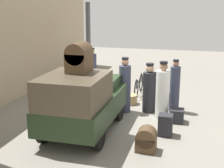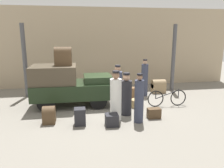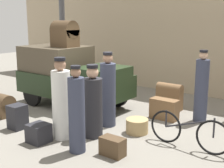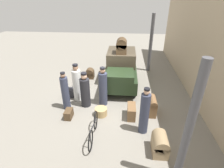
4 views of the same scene
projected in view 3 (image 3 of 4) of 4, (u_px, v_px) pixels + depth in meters
The scene contains 18 objects.
ground_plane at pixel (101, 120), 8.04m from camera, with size 30.00×30.00×0.00m, color gray.
station_building_facade at pixel (176, 27), 10.72m from camera, with size 16.00×0.15×4.50m.
canopy_pillar_left at pixel (63, 40), 11.62m from camera, with size 0.20×0.20×3.52m.
truck at pixel (70, 75), 9.22m from camera, with size 3.33×1.64×1.75m.
bicycle at pixel (188, 131), 6.27m from camera, with size 1.71×0.04×0.74m.
wicker_basket at pixel (137, 126), 7.14m from camera, with size 0.51×0.51×0.33m.
porter_with_bicycle at pixel (201, 89), 7.80m from camera, with size 0.33×0.33×1.82m.
porter_standing_middle at pixel (61, 102), 6.71m from camera, with size 0.40×0.40×1.79m.
conductor_in_dark_uniform at pixel (108, 92), 7.50m from camera, with size 0.38×0.38×1.81m.
porter_lifting_near_truck at pixel (77, 113), 6.02m from camera, with size 0.32×0.32×1.72m.
porter_carrying_trunk at pixel (93, 105), 6.81m from camera, with size 0.42×0.42×1.62m.
trunk_barrel_dark at pixel (169, 95), 8.91m from camera, with size 0.74×0.29×0.76m.
trunk_wicker_pale at pixel (113, 147), 5.97m from camera, with size 0.48×0.28×0.36m.
suitcase_black_upright at pixel (5, 106), 8.30m from camera, with size 0.42×0.48×0.60m.
trunk_umber_medium at pixel (17, 117), 7.39m from camera, with size 0.37×0.37×0.58m.
suitcase_tan_flat at pixel (164, 109), 8.08m from camera, with size 0.72×0.33×0.54m.
trunk_large_brown at pixel (39, 133), 6.61m from camera, with size 0.42×0.42×0.40m.
trunk_on_truck_roof at pixel (65, 34), 9.06m from camera, with size 0.70×0.53×0.76m.
Camera 3 is at (4.88, -5.90, 2.63)m, focal length 50.00 mm.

